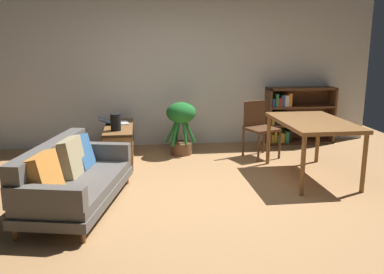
% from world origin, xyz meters
% --- Properties ---
extents(ground_plane, '(8.16, 8.16, 0.00)m').
position_xyz_m(ground_plane, '(0.00, 0.00, 0.00)').
color(ground_plane, '#A87A4C').
extents(back_wall_panel, '(6.80, 0.10, 2.70)m').
position_xyz_m(back_wall_panel, '(0.00, 2.70, 1.35)').
color(back_wall_panel, silver).
rests_on(back_wall_panel, ground_plane).
extents(fabric_couch, '(1.14, 1.89, 0.74)m').
position_xyz_m(fabric_couch, '(-1.52, -0.05, 0.35)').
color(fabric_couch, brown).
rests_on(fabric_couch, ground_plane).
extents(media_console, '(0.42, 1.28, 0.52)m').
position_xyz_m(media_console, '(-1.07, 1.82, 0.25)').
color(media_console, brown).
rests_on(media_console, ground_plane).
extents(open_laptop, '(0.49, 0.37, 0.10)m').
position_xyz_m(open_laptop, '(-1.13, 2.02, 0.55)').
color(open_laptop, silver).
rests_on(open_laptop, media_console).
extents(desk_speaker, '(0.15, 0.15, 0.25)m').
position_xyz_m(desk_speaker, '(-1.09, 1.50, 0.64)').
color(desk_speaker, black).
rests_on(desk_speaker, media_console).
extents(potted_floor_plant, '(0.49, 0.51, 0.85)m').
position_xyz_m(potted_floor_plant, '(-0.09, 1.98, 0.53)').
color(potted_floor_plant, brown).
rests_on(potted_floor_plant, ground_plane).
extents(dining_table, '(0.87, 1.41, 0.77)m').
position_xyz_m(dining_table, '(1.51, 0.61, 0.70)').
color(dining_table, brown).
rests_on(dining_table, ground_plane).
extents(dining_chair_near, '(0.56, 0.56, 0.87)m').
position_xyz_m(dining_chair_near, '(1.11, 1.71, 0.50)').
color(dining_chair_near, '#56351E').
rests_on(dining_chair_near, ground_plane).
extents(bookshelf, '(1.21, 0.34, 1.00)m').
position_xyz_m(bookshelf, '(1.99, 2.50, 0.49)').
color(bookshelf, '#56351E').
rests_on(bookshelf, ground_plane).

